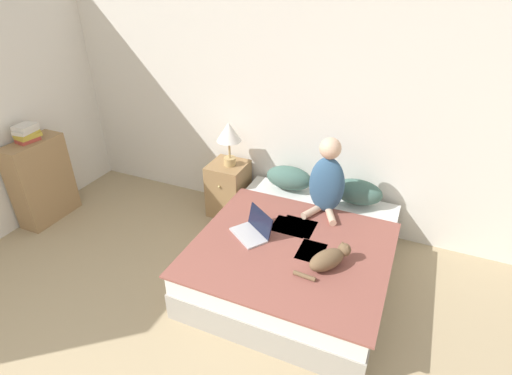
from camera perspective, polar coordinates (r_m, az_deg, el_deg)
wall_back at (r=4.40m, az=2.80°, el=11.21°), size 6.05×0.05×2.55m
bed at (r=3.87m, az=5.77°, el=-9.71°), size 1.71×1.93×0.47m
pillow_near at (r=4.39m, az=4.73°, el=1.38°), size 0.51×0.28×0.26m
pillow_far at (r=4.25m, az=14.25°, el=-0.59°), size 0.51×0.28×0.26m
person_sitting at (r=3.92m, az=10.11°, el=1.01°), size 0.36×0.35×0.79m
cat_tabby at (r=3.37m, az=10.38°, el=-9.96°), size 0.39×0.42×0.18m
laptop_open at (r=3.69m, az=-0.49°, el=-6.10°), size 0.44×0.42×0.23m
nightstand at (r=4.73m, az=-3.94°, el=-0.13°), size 0.41×0.45×0.64m
table_lamp at (r=4.41m, az=-3.89°, el=7.51°), size 0.27×0.27×0.51m
bookshelf at (r=5.16m, az=-28.29°, el=0.85°), size 0.28×0.66×0.97m
book_stack_top at (r=4.94m, az=-29.94°, el=6.76°), size 0.19×0.26×0.19m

